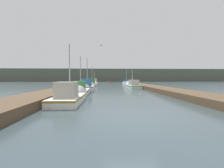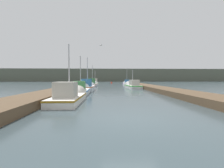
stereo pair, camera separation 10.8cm
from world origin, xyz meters
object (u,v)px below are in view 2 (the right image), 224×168
mooring_piling_1 (93,81)px  fishing_boat_5 (127,84)px  channel_buoy (111,83)px  fishing_boat_0 (71,96)px  fishing_boat_2 (88,87)px  fishing_boat_3 (132,85)px  mooring_piling_0 (82,85)px  fishing_boat_1 (81,90)px  fishing_boat_4 (93,84)px  fishing_boat_6 (95,83)px  seagull_lead (101,45)px

mooring_piling_1 → fishing_boat_5: bearing=-50.7°
channel_buoy → fishing_boat_0: bearing=-96.7°
fishing_boat_2 → mooring_piling_1: (-1.30, 23.50, 0.22)m
fishing_boat_0 → fishing_boat_2: (0.11, 9.24, 0.08)m
fishing_boat_3 → mooring_piling_0: bearing=-172.0°
fishing_boat_0 → fishing_boat_3: 15.53m
mooring_piling_0 → fishing_boat_1: bearing=-81.7°
mooring_piling_1 → mooring_piling_0: bearing=-89.8°
mooring_piling_0 → channel_buoy: 24.76m
fishing_boat_3 → channel_buoy: bearing=91.4°
fishing_boat_4 → fishing_boat_6: (-0.16, 8.94, -0.02)m
fishing_boat_4 → fishing_boat_5: 8.44m
fishing_boat_0 → fishing_boat_3: bearing=64.4°
fishing_boat_0 → channel_buoy: fishing_boat_0 is taller
fishing_boat_1 → seagull_lead: size_ratio=9.59×
fishing_boat_4 → mooring_piling_1: size_ratio=3.69×
fishing_boat_4 → seagull_lead: bearing=-74.2°
channel_buoy → mooring_piling_0: bearing=-102.6°
mooring_piling_1 → seagull_lead: seagull_lead is taller
fishing_boat_2 → fishing_boat_6: bearing=92.1°
fishing_boat_5 → fishing_boat_2: bearing=-116.1°
fishing_boat_0 → fishing_boat_4: size_ratio=1.04×
fishing_boat_0 → fishing_boat_5: (7.14, 22.56, -0.02)m
fishing_boat_1 → seagull_lead: (1.94, 3.73, 5.42)m
fishing_boat_0 → fishing_boat_6: bearing=90.9°
fishing_boat_6 → fishing_boat_4: bearing=-93.2°
fishing_boat_1 → fishing_boat_6: (-0.09, 21.97, 0.09)m
fishing_boat_2 → seagull_lead: size_ratio=10.47×
fishing_boat_6 → mooring_piling_0: bearing=-97.8°
fishing_boat_1 → mooring_piling_1: (-1.09, 27.66, 0.31)m
seagull_lead → mooring_piling_1: bearing=-33.9°
fishing_boat_3 → fishing_boat_5: 8.60m
fishing_boat_1 → mooring_piling_0: bearing=97.0°
mooring_piling_1 → fishing_boat_0: bearing=-87.9°
fishing_boat_6 → mooring_piling_1: (-1.00, 5.68, 0.22)m
fishing_boat_1 → fishing_boat_4: bearing=88.4°
fishing_boat_3 → seagull_lead: (-4.97, -5.14, 5.39)m
fishing_boat_5 → mooring_piling_0: bearing=-126.6°
fishing_boat_6 → mooring_piling_0: 14.98m
fishing_boat_2 → fishing_boat_4: fishing_boat_2 is taller
fishing_boat_5 → mooring_piling_1: 13.17m
fishing_boat_2 → fishing_boat_6: (-0.30, 17.82, -0.00)m
fishing_boat_2 → channel_buoy: (4.17, 27.03, -0.31)m
fishing_boat_0 → fishing_boat_4: bearing=90.6°
mooring_piling_1 → channel_buoy: (5.47, 3.53, -0.52)m
fishing_boat_0 → fishing_boat_3: (6.81, 13.96, 0.02)m
fishing_boat_5 → fishing_boat_6: (-7.34, 4.51, 0.10)m
mooring_piling_0 → fishing_boat_6: bearing=86.4°
fishing_boat_5 → seagull_lead: 15.69m
fishing_boat_2 → fishing_boat_4: size_ratio=1.03×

